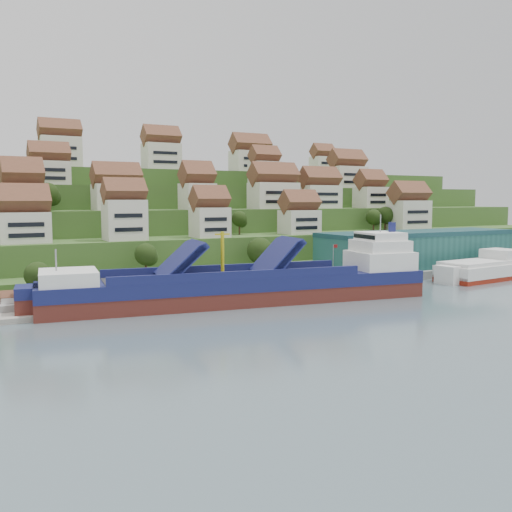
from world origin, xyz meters
TOP-DOWN VIEW (x-y plane):
  - ground at (0.00, 0.00)m, footprint 300.00×300.00m
  - quay at (20.00, 15.00)m, footprint 180.00×14.00m
  - hillside at (0.00, 103.55)m, footprint 260.00×128.00m
  - hillside_village at (-1.13, 61.79)m, footprint 157.85×61.33m
  - hillside_trees at (-7.16, 44.45)m, footprint 142.81×62.11m
  - warehouse at (52.00, 17.00)m, footprint 60.00×15.00m
  - flagpole at (18.11, 10.00)m, footprint 1.28×0.16m
  - cargo_ship at (-9.12, 0.74)m, footprint 79.57×23.50m
  - second_ship at (60.95, 1.07)m, footprint 29.51×13.27m

SIDE VIEW (x-z plane):
  - ground at x=0.00m, z-range 0.00..0.00m
  - quay at x=20.00m, z-range 0.00..2.20m
  - second_ship at x=60.95m, z-range -1.64..6.66m
  - cargo_ship at x=-9.12m, z-range -5.41..12.04m
  - flagpole at x=18.11m, z-range 2.88..10.88m
  - warehouse at x=52.00m, z-range 2.20..12.20m
  - hillside at x=0.00m, z-range -4.84..26.16m
  - hillside_trees at x=-7.16m, z-range 1.43..31.29m
  - hillside_village at x=-1.13m, z-range 9.81..39.42m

